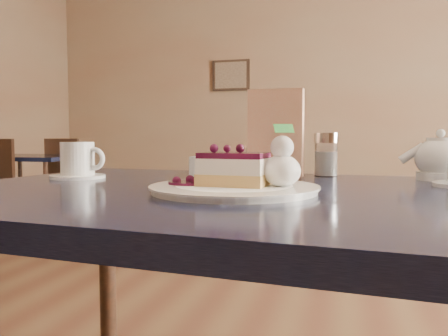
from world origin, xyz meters
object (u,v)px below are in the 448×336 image
(dessert_plate, at_px, (234,189))
(tea_set, at_px, (444,162))
(main_table, at_px, (242,229))
(coffee_set, at_px, (79,162))
(bg_table_far_left, at_px, (33,220))
(cheesecake_slice, at_px, (234,169))

(dessert_plate, height_order, tea_set, tea_set)
(main_table, relative_size, coffee_set, 9.00)
(bg_table_far_left, bearing_deg, dessert_plate, -48.79)
(main_table, bearing_deg, bg_table_far_left, 138.80)
(tea_set, distance_m, bg_table_far_left, 4.10)
(main_table, xyz_separation_m, cheesecake_slice, (-0.00, -0.05, 0.12))
(cheesecake_slice, bearing_deg, tea_set, 41.58)
(cheesecake_slice, distance_m, tea_set, 0.53)
(coffee_set, bearing_deg, bg_table_far_left, 131.24)
(main_table, bearing_deg, dessert_plate, -90.00)
(dessert_plate, relative_size, coffee_set, 2.14)
(tea_set, xyz_separation_m, bg_table_far_left, (-3.18, 2.48, -0.76))
(dessert_plate, bearing_deg, main_table, 86.29)
(dessert_plate, bearing_deg, tea_set, 37.86)
(dessert_plate, xyz_separation_m, bg_table_far_left, (-2.76, 2.81, -0.72))
(main_table, xyz_separation_m, tea_set, (0.42, 0.28, 0.13))
(cheesecake_slice, height_order, coffee_set, coffee_set)
(main_table, relative_size, dessert_plate, 4.21)
(main_table, distance_m, coffee_set, 0.48)
(cheesecake_slice, bearing_deg, dessert_plate, -41.29)
(coffee_set, xyz_separation_m, tea_set, (0.87, 0.16, 0.00))
(dessert_plate, bearing_deg, coffee_set, 159.45)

